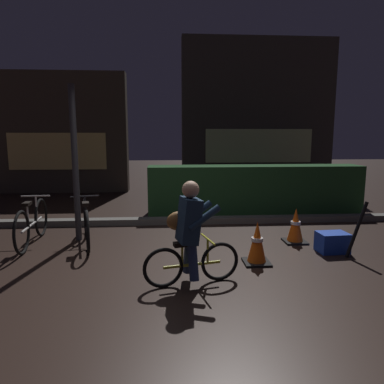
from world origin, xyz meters
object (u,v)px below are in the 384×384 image
at_px(street_post, 75,164).
at_px(traffic_cone_far, 295,226).
at_px(closed_umbrella, 357,230).
at_px(parked_bike_center_left, 86,223).
at_px(traffic_cone_near, 257,243).
at_px(blue_crate, 332,242).
at_px(parked_bike_left_mid, 32,223).
at_px(cyclist, 189,233).

relative_size(street_post, traffic_cone_far, 4.45).
relative_size(traffic_cone_far, closed_umbrella, 0.68).
distance_m(parked_bike_center_left, traffic_cone_near, 2.77).
bearing_deg(street_post, blue_crate, -12.65).
relative_size(traffic_cone_far, blue_crate, 1.31).
distance_m(blue_crate, closed_umbrella, 0.43).
xyz_separation_m(street_post, parked_bike_left_mid, (-0.68, -0.19, -0.94)).
height_order(traffic_cone_far, cyclist, cyclist).
relative_size(parked_bike_left_mid, blue_crate, 3.77).
distance_m(parked_bike_left_mid, cyclist, 3.01).
height_order(parked_bike_left_mid, blue_crate, parked_bike_left_mid).
xyz_separation_m(traffic_cone_far, cyclist, (-1.85, -1.53, 0.35)).
xyz_separation_m(parked_bike_center_left, closed_umbrella, (4.05, -0.93, 0.07)).
bearing_deg(parked_bike_center_left, street_post, 25.28).
xyz_separation_m(blue_crate, cyclist, (-2.24, -1.01, 0.48)).
relative_size(parked_bike_left_mid, closed_umbrella, 1.95).
xyz_separation_m(parked_bike_center_left, traffic_cone_far, (3.43, -0.16, -0.07)).
relative_size(street_post, traffic_cone_near, 4.30).
height_order(parked_bike_left_mid, parked_bike_center_left, parked_bike_left_mid).
bearing_deg(blue_crate, parked_bike_left_mid, 171.43).
xyz_separation_m(street_post, traffic_cone_far, (3.62, -0.39, -1.01)).
bearing_deg(traffic_cone_near, parked_bike_left_mid, 162.07).
xyz_separation_m(parked_bike_left_mid, traffic_cone_far, (4.30, -0.19, -0.07)).
bearing_deg(cyclist, traffic_cone_far, 26.17).
bearing_deg(closed_umbrella, parked_bike_center_left, 159.97).
bearing_deg(blue_crate, parked_bike_center_left, 169.95).
height_order(street_post, cyclist, street_post).
bearing_deg(traffic_cone_far, blue_crate, -52.56).
distance_m(traffic_cone_near, closed_umbrella, 1.51).
relative_size(parked_bike_left_mid, parked_bike_center_left, 1.04).
height_order(blue_crate, closed_umbrella, closed_umbrella).
xyz_separation_m(parked_bike_left_mid, traffic_cone_near, (3.42, -1.11, -0.06)).
height_order(parked_bike_center_left, cyclist, cyclist).
distance_m(cyclist, closed_umbrella, 2.59).
bearing_deg(blue_crate, cyclist, -155.67).
relative_size(parked_bike_center_left, blue_crate, 3.63).
height_order(traffic_cone_near, closed_umbrella, closed_umbrella).
bearing_deg(traffic_cone_near, traffic_cone_far, 46.21).
relative_size(parked_bike_left_mid, traffic_cone_near, 2.78).
bearing_deg(blue_crate, closed_umbrella, -47.70).
xyz_separation_m(street_post, cyclist, (1.77, -1.91, -0.65)).
relative_size(parked_bike_left_mid, cyclist, 1.33).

